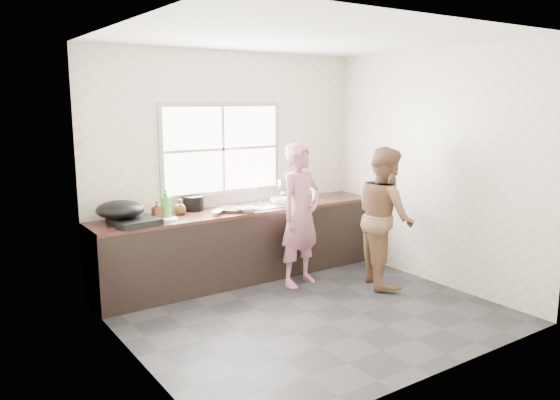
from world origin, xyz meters
TOP-DOWN VIEW (x-y plane):
  - floor at (0.00, 0.00)m, footprint 3.60×3.20m
  - ceiling at (0.00, 0.00)m, footprint 3.60×3.20m
  - wall_back at (0.00, 1.60)m, footprint 3.60×0.01m
  - wall_left at (-1.80, 0.00)m, footprint 0.01×3.20m
  - wall_right at (1.80, 0.00)m, footprint 0.01×3.20m
  - wall_front at (0.00, -1.60)m, footprint 3.60×0.01m
  - cabinet at (0.00, 1.29)m, footprint 3.60×0.62m
  - countertop at (0.00, 1.29)m, footprint 3.60×0.64m
  - sink at (0.35, 1.29)m, footprint 0.55×0.45m
  - faucet at (0.35, 1.49)m, footprint 0.02×0.02m
  - window_frame at (-0.10, 1.59)m, footprint 1.60×0.05m
  - window_glazing at (-0.10, 1.57)m, footprint 1.50×0.01m
  - woman at (0.44, 0.74)m, footprint 0.63×0.48m
  - person_side at (1.26, 0.20)m, footprint 0.88×0.97m
  - cutting_board at (-0.16, 1.24)m, footprint 0.41×0.41m
  - cleaver at (-0.41, 1.15)m, footprint 0.22×0.21m
  - bowl_mince at (-0.05, 1.08)m, footprint 0.22×0.22m
  - bowl_crabs at (0.53, 1.28)m, footprint 0.25×0.25m
  - bowl_held at (0.67, 1.13)m, footprint 0.23×0.23m
  - black_pot at (-0.52, 1.52)m, footprint 0.31×0.31m
  - plate_food at (-0.97, 1.21)m, footprint 0.25×0.25m
  - bottle_green at (-0.95, 1.32)m, footprint 0.16×0.16m
  - bottle_brown_tall at (-1.06, 1.29)m, footprint 0.09×0.09m
  - bottle_brown_short at (-0.75, 1.39)m, footprint 0.15×0.15m
  - glass_jar at (-0.72, 1.52)m, footprint 0.06×0.06m
  - burner at (-1.35, 1.18)m, footprint 0.49×0.49m
  - wok at (-1.46, 1.30)m, footprint 0.56×0.56m
  - dish_rack at (0.84, 1.52)m, footprint 0.39×0.31m
  - pot_lid_left at (-1.28, 1.28)m, footprint 0.34×0.34m
  - pot_lid_right at (-1.02, 1.35)m, footprint 0.33×0.33m

SIDE VIEW (x-z plane):
  - floor at x=0.00m, z-range -0.01..0.00m
  - cabinet at x=0.00m, z-range 0.00..0.82m
  - woman at x=0.44m, z-range 0.00..1.54m
  - person_side at x=1.26m, z-range 0.00..1.61m
  - countertop at x=0.00m, z-range 0.82..0.86m
  - sink at x=0.35m, z-range 0.85..0.88m
  - pot_lid_right at x=-1.02m, z-range 0.86..0.87m
  - pot_lid_left at x=-1.28m, z-range 0.86..0.87m
  - plate_food at x=-0.97m, z-range 0.86..0.88m
  - cutting_board at x=-0.16m, z-range 0.86..0.90m
  - bowl_mince at x=-0.05m, z-range 0.86..0.91m
  - bowl_crabs at x=0.53m, z-range 0.86..0.92m
  - burner at x=-1.35m, z-range 0.86..0.92m
  - bowl_held at x=0.67m, z-range 0.86..0.93m
  - cleaver at x=-0.41m, z-range 0.90..0.91m
  - glass_jar at x=-0.72m, z-range 0.86..0.95m
  - bottle_brown_short at x=-0.75m, z-range 0.86..1.02m
  - black_pot at x=-0.52m, z-range 0.86..1.03m
  - bottle_brown_tall at x=-1.06m, z-range 0.86..1.04m
  - dish_rack at x=0.84m, z-range 0.86..1.12m
  - faucet at x=0.35m, z-range 0.86..1.16m
  - wok at x=-1.46m, z-range 0.92..1.10m
  - bottle_green at x=-0.95m, z-range 0.86..1.18m
  - wall_back at x=0.00m, z-range 0.00..2.70m
  - wall_left at x=-1.80m, z-range 0.00..2.70m
  - wall_right at x=1.80m, z-range 0.00..2.70m
  - wall_front at x=0.00m, z-range 0.00..2.70m
  - window_glazing at x=-0.10m, z-range 1.05..2.05m
  - window_frame at x=-0.10m, z-range 1.00..2.10m
  - ceiling at x=0.00m, z-range 2.70..2.71m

